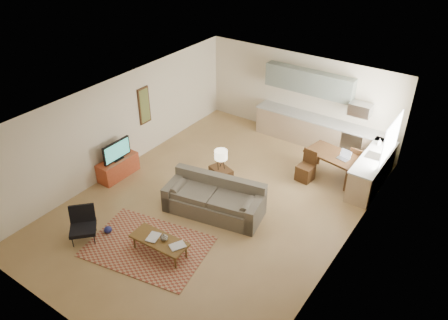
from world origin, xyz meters
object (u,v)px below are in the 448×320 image
Objects in this scene: armchair at (82,226)px; dining_table at (332,166)px; sofa at (214,198)px; tv_credenza at (118,167)px; console_table at (221,179)px; coffee_table at (160,246)px.

armchair reaches higher than dining_table.
dining_table is (3.64, 5.62, -0.01)m from armchair.
sofa is 3.60m from dining_table.
tv_credenza is (-3.15, -0.20, -0.16)m from sofa.
dining_table is at bearing 34.24° from tv_credenza.
console_table is at bearing -123.25° from dining_table.
sofa is at bearing -109.11° from dining_table.
armchair is 6.70m from dining_table.
armchair is (-1.74, -0.64, 0.18)m from coffee_table.
dining_table is at bearing 67.14° from console_table.
tv_credenza is at bearing 149.15° from coffee_table.
console_table is (2.76, 1.07, 0.07)m from tv_credenza.
sofa is 0.95m from console_table.
dining_table is (1.76, 3.14, -0.07)m from sofa.
armchair is 0.63× the size of tv_credenza.
armchair is at bearing -138.53° from sofa.
dining_table reaches higher than console_table.
armchair is at bearing -60.93° from tv_credenza.
armchair reaches higher than console_table.
sofa is 3.11m from armchair.
dining_table is (2.15, 2.28, 0.02)m from console_table.
coffee_table is 5.33m from dining_table.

